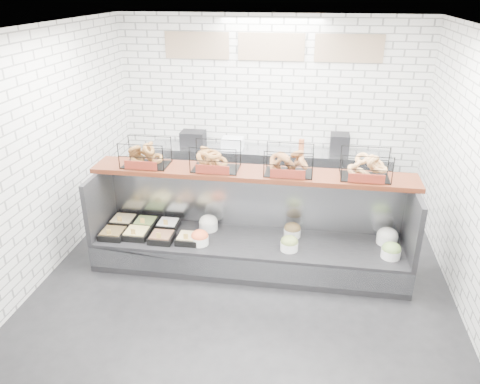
# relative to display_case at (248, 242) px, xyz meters

# --- Properties ---
(ground) EXTENTS (5.50, 5.50, 0.00)m
(ground) POSITION_rel_display_case_xyz_m (0.02, -0.35, -0.33)
(ground) COLOR black
(ground) RESTS_ON ground
(room_shell) EXTENTS (5.02, 5.51, 3.01)m
(room_shell) POSITION_rel_display_case_xyz_m (0.02, 0.26, 1.73)
(room_shell) COLOR white
(room_shell) RESTS_ON ground
(display_case) EXTENTS (4.00, 0.90, 1.20)m
(display_case) POSITION_rel_display_case_xyz_m (0.00, 0.00, 0.00)
(display_case) COLOR black
(display_case) RESTS_ON ground
(bagel_shelf) EXTENTS (4.10, 0.50, 0.40)m
(bagel_shelf) POSITION_rel_display_case_xyz_m (0.02, 0.17, 1.05)
(bagel_shelf) COLOR #3F190D
(bagel_shelf) RESTS_ON display_case
(prep_counter) EXTENTS (4.00, 0.60, 1.20)m
(prep_counter) POSITION_rel_display_case_xyz_m (0.01, 2.09, 0.14)
(prep_counter) COLOR #93969B
(prep_counter) RESTS_ON ground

